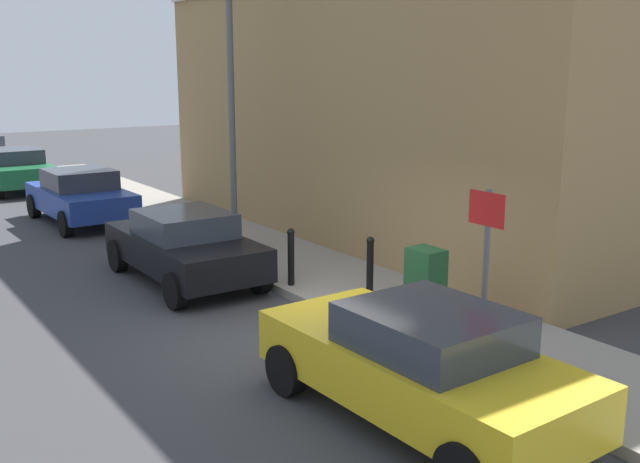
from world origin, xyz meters
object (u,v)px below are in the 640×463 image
(car_yellow, at_px, (420,363))
(car_black, at_px, (184,245))
(bollard_far_kerb, at_px, (291,255))
(lamppost, at_px, (231,99))
(utility_cabinet, at_px, (425,288))
(street_sign, at_px, (486,250))
(car_green, at_px, (14,168))
(bollard_near_cabinet, at_px, (370,265))
(car_blue, at_px, (81,196))

(car_yellow, relative_size, car_black, 1.04)
(bollard_far_kerb, bearing_deg, lamppost, 78.17)
(car_yellow, bearing_deg, utility_cabinet, -45.15)
(street_sign, bearing_deg, car_green, 94.98)
(bollard_near_cabinet, bearing_deg, car_yellow, -120.74)
(car_green, relative_size, bollard_near_cabinet, 4.23)
(car_black, height_order, lamppost, lamppost)
(car_blue, height_order, bollard_near_cabinet, car_blue)
(utility_cabinet, relative_size, street_sign, 0.50)
(car_green, distance_m, utility_cabinet, 17.74)
(car_black, relative_size, bollard_near_cabinet, 3.80)
(car_green, bearing_deg, lamppost, -169.20)
(car_blue, xyz_separation_m, utility_cabinet, (1.88, -11.04, -0.04))
(utility_cabinet, height_order, bollard_near_cabinet, utility_cabinet)
(utility_cabinet, bearing_deg, bollard_far_kerb, 103.08)
(utility_cabinet, distance_m, bollard_far_kerb, 2.87)
(car_black, relative_size, street_sign, 1.72)
(lamppost, bearing_deg, bollard_near_cabinet, -89.86)
(bollard_far_kerb, bearing_deg, bollard_near_cabinet, -60.35)
(car_black, bearing_deg, car_yellow, 178.77)
(car_black, relative_size, utility_cabinet, 3.44)
(car_blue, height_order, street_sign, street_sign)
(car_green, bearing_deg, utility_cabinet, -173.32)
(car_black, xyz_separation_m, bollard_far_kerb, (1.26, -1.74, 0.00))
(car_blue, xyz_separation_m, street_sign, (1.47, -12.60, 0.94))
(car_black, distance_m, street_sign, 6.34)
(car_blue, distance_m, bollard_far_kerb, 8.34)
(car_blue, xyz_separation_m, bollard_near_cabinet, (1.98, -9.57, -0.01))
(lamppost, bearing_deg, car_green, 100.87)
(car_blue, relative_size, bollard_near_cabinet, 3.80)
(car_yellow, distance_m, utility_cabinet, 3.04)
(bollard_far_kerb, height_order, street_sign, street_sign)
(car_green, height_order, bollard_near_cabinet, car_green)
(car_yellow, xyz_separation_m, bollard_far_kerb, (1.44, 5.00, -0.02))
(car_green, height_order, lamppost, lamppost)
(car_black, xyz_separation_m, street_sign, (1.50, -6.09, 0.96))
(car_green, relative_size, street_sign, 1.91)
(bollard_near_cabinet, bearing_deg, car_blue, 101.71)
(lamppost, bearing_deg, utility_cabinet, -90.80)
(car_blue, bearing_deg, lamppost, -158.42)
(car_black, xyz_separation_m, utility_cabinet, (1.91, -4.53, -0.02))
(car_yellow, bearing_deg, street_sign, -70.59)
(car_blue, relative_size, car_green, 0.90)
(car_blue, distance_m, car_green, 6.58)
(car_yellow, relative_size, bollard_far_kerb, 3.95)
(car_blue, bearing_deg, car_yellow, 178.09)
(car_black, distance_m, lamppost, 3.73)
(car_yellow, bearing_deg, car_blue, -2.56)
(utility_cabinet, distance_m, bollard_near_cabinet, 1.48)
(lamppost, bearing_deg, car_yellow, -104.34)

